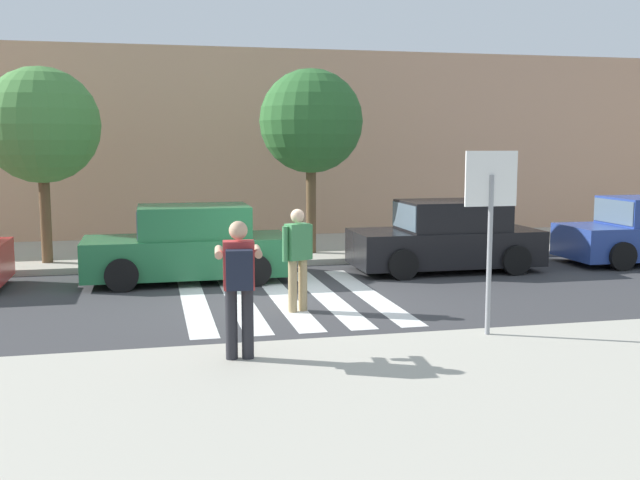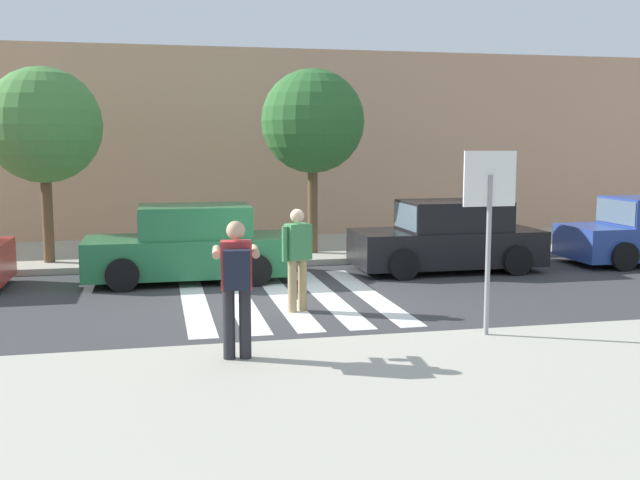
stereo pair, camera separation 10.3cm
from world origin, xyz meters
name	(u,v)px [view 2 (the right image)]	position (x,y,z in m)	size (l,w,h in m)	color
ground_plane	(285,300)	(0.00, 0.00, 0.00)	(120.00, 120.00, 0.00)	#38383A
sidewalk_near	(391,421)	(0.00, -6.20, 0.07)	(60.00, 6.00, 0.14)	#B2AD9E
sidewalk_far	(245,250)	(0.00, 6.00, 0.07)	(60.00, 4.80, 0.14)	#B2AD9E
building_facade_far	(227,145)	(0.00, 10.40, 2.74)	(56.00, 4.00, 5.47)	tan
crosswalk_stripe_0	(194,302)	(-1.60, 0.20, 0.00)	(0.44, 5.20, 0.01)	silver
crosswalk_stripe_1	(239,300)	(-0.80, 0.20, 0.00)	(0.44, 5.20, 0.01)	silver
crosswalk_stripe_2	(283,298)	(0.00, 0.20, 0.00)	(0.44, 5.20, 0.01)	silver
crosswalk_stripe_3	(326,296)	(0.80, 0.20, 0.00)	(0.44, 5.20, 0.01)	silver
crosswalk_stripe_4	(368,294)	(1.60, 0.20, 0.00)	(0.44, 5.20, 0.01)	silver
stop_sign	(489,202)	(2.25, -3.51, 2.01)	(0.76, 0.08, 2.56)	gray
photographer_with_backpack	(236,278)	(-1.28, -3.97, 1.17)	(0.63, 0.88, 1.72)	#232328
pedestrian_crossing	(297,254)	(0.05, -0.93, 0.97)	(0.55, 0.36, 1.72)	tan
parked_car_green	(190,246)	(-1.57, 2.30, 0.73)	(4.10, 1.92, 1.55)	#236B3D
parked_car_black	(448,238)	(4.04, 2.30, 0.73)	(4.10, 1.92, 1.55)	black
street_tree_west	(43,126)	(-4.59, 4.55, 3.18)	(2.55, 2.55, 4.33)	brown
street_tree_center	(313,122)	(1.50, 4.70, 3.31)	(2.49, 2.49, 4.43)	brown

